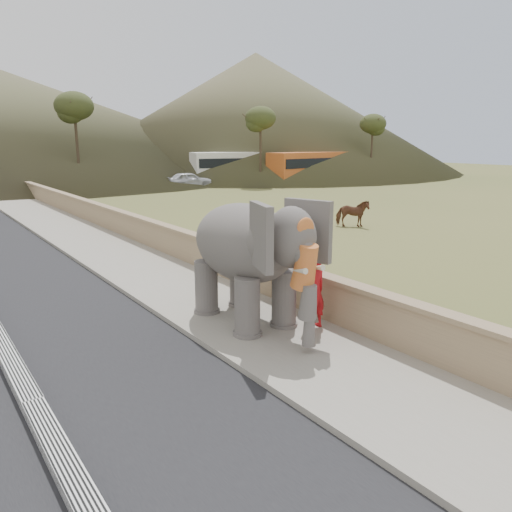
{
  "coord_description": "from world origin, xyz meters",
  "views": [
    {
      "loc": [
        -6.29,
        -7.67,
        4.32
      ],
      "look_at": [
        0.2,
        1.48,
        1.7
      ],
      "focal_mm": 35.0,
      "sensor_mm": 36.0,
      "label": 1
    }
  ],
  "objects": [
    {
      "name": "trees",
      "position": [
        2.81,
        29.24,
        3.72
      ],
      "size": [
        48.26,
        42.97,
        8.49
      ],
      "color": "#473828",
      "rests_on": "ground"
    },
    {
      "name": "hill_right",
      "position": [
        36.0,
        52.0,
        8.0
      ],
      "size": [
        56.0,
        56.0,
        16.0
      ],
      "primitive_type": "cone",
      "color": "brown",
      "rests_on": "ground"
    },
    {
      "name": "distant_car",
      "position": [
        15.34,
        33.45,
        0.72
      ],
      "size": [
        4.4,
        2.2,
        1.44
      ],
      "primitive_type": "imported",
      "rotation": [
        0.0,
        0.0,
        1.45
      ],
      "color": "silver",
      "rests_on": "ground"
    },
    {
      "name": "elephant_and_man",
      "position": [
        0.02,
        1.67,
        1.59
      ],
      "size": [
        2.29,
        4.03,
        2.91
      ],
      "color": "slate",
      "rests_on": "ground"
    },
    {
      "name": "parapet",
      "position": [
        1.65,
        10.0,
        0.55
      ],
      "size": [
        0.3,
        120.0,
        1.1
      ],
      "primitive_type": "cube",
      "color": "tan",
      "rests_on": "ground"
    },
    {
      "name": "bus_white",
      "position": [
        22.46,
        34.7,
        1.55
      ],
      "size": [
        11.28,
        4.69,
        3.1
      ],
      "primitive_type": "cube",
      "rotation": [
        0.0,
        0.0,
        1.37
      ],
      "color": "white",
      "rests_on": "ground"
    },
    {
      "name": "bus_orange",
      "position": [
        28.1,
        30.64,
        1.55
      ],
      "size": [
        11.2,
        3.63,
        3.1
      ],
      "primitive_type": "cube",
      "rotation": [
        0.0,
        0.0,
        1.67
      ],
      "color": "#C15822",
      "rests_on": "ground"
    },
    {
      "name": "cow",
      "position": [
        12.13,
        9.87,
        0.69
      ],
      "size": [
        1.68,
        1.66,
        1.37
      ],
      "primitive_type": "imported",
      "rotation": [
        0.0,
        0.0,
        0.8
      ],
      "color": "brown",
      "rests_on": "ground"
    },
    {
      "name": "walkway",
      "position": [
        0.0,
        10.0,
        0.07
      ],
      "size": [
        3.0,
        120.0,
        0.15
      ],
      "primitive_type": "cube",
      "color": "#9E9687",
      "rests_on": "ground"
    },
    {
      "name": "ground",
      "position": [
        0.0,
        0.0,
        0.0
      ],
      "size": [
        160.0,
        160.0,
        0.0
      ],
      "primitive_type": "plane",
      "color": "olive",
      "rests_on": "ground"
    }
  ]
}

